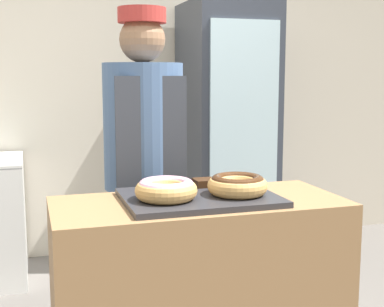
{
  "coord_description": "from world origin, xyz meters",
  "views": [
    {
      "loc": [
        -0.65,
        -2.02,
        1.39
      ],
      "look_at": [
        0.0,
        0.1,
        1.06
      ],
      "focal_mm": 50.0,
      "sensor_mm": 36.0,
      "label": 1
    }
  ],
  "objects_px": {
    "donut_chocolate_glaze": "(237,184)",
    "baker_person": "(144,174)",
    "beverage_fridge": "(227,133)",
    "brownie_back_right": "(205,183)",
    "serving_tray": "(199,198)",
    "donut_light_glaze": "(166,189)",
    "brownie_back_left": "(171,185)"
  },
  "relations": [
    {
      "from": "serving_tray",
      "to": "beverage_fridge",
      "type": "height_order",
      "value": "beverage_fridge"
    },
    {
      "from": "brownie_back_left",
      "to": "beverage_fridge",
      "type": "bearing_deg",
      "value": 61.59
    },
    {
      "from": "donut_light_glaze",
      "to": "donut_chocolate_glaze",
      "type": "xyz_separation_m",
      "value": [
        0.3,
        0.0,
        0.0
      ]
    },
    {
      "from": "donut_chocolate_glaze",
      "to": "baker_person",
      "type": "relative_size",
      "value": 0.14
    },
    {
      "from": "donut_chocolate_glaze",
      "to": "beverage_fridge",
      "type": "height_order",
      "value": "beverage_fridge"
    },
    {
      "from": "donut_chocolate_glaze",
      "to": "beverage_fridge",
      "type": "xyz_separation_m",
      "value": [
        0.62,
        1.77,
        0.01
      ]
    },
    {
      "from": "brownie_back_right",
      "to": "brownie_back_left",
      "type": "bearing_deg",
      "value": 180.0
    },
    {
      "from": "donut_chocolate_glaze",
      "to": "beverage_fridge",
      "type": "distance_m",
      "value": 1.87
    },
    {
      "from": "donut_light_glaze",
      "to": "brownie_back_left",
      "type": "height_order",
      "value": "donut_light_glaze"
    },
    {
      "from": "serving_tray",
      "to": "donut_chocolate_glaze",
      "type": "height_order",
      "value": "donut_chocolate_glaze"
    },
    {
      "from": "serving_tray",
      "to": "donut_chocolate_glaze",
      "type": "distance_m",
      "value": 0.17
    },
    {
      "from": "serving_tray",
      "to": "baker_person",
      "type": "bearing_deg",
      "value": 100.79
    },
    {
      "from": "serving_tray",
      "to": "beverage_fridge",
      "type": "relative_size",
      "value": 0.32
    },
    {
      "from": "serving_tray",
      "to": "donut_chocolate_glaze",
      "type": "xyz_separation_m",
      "value": [
        0.15,
        -0.04,
        0.06
      ]
    },
    {
      "from": "baker_person",
      "to": "beverage_fridge",
      "type": "relative_size",
      "value": 0.89
    },
    {
      "from": "brownie_back_left",
      "to": "baker_person",
      "type": "relative_size",
      "value": 0.05
    },
    {
      "from": "donut_chocolate_glaze",
      "to": "brownie_back_right",
      "type": "distance_m",
      "value": 0.21
    },
    {
      "from": "donut_chocolate_glaze",
      "to": "brownie_back_right",
      "type": "xyz_separation_m",
      "value": [
        -0.07,
        0.2,
        -0.03
      ]
    },
    {
      "from": "brownie_back_right",
      "to": "donut_chocolate_glaze",
      "type": "bearing_deg",
      "value": -69.47
    },
    {
      "from": "beverage_fridge",
      "to": "donut_light_glaze",
      "type": "bearing_deg",
      "value": -117.58
    },
    {
      "from": "brownie_back_left",
      "to": "brownie_back_right",
      "type": "bearing_deg",
      "value": 0.0
    },
    {
      "from": "donut_light_glaze",
      "to": "baker_person",
      "type": "height_order",
      "value": "baker_person"
    },
    {
      "from": "baker_person",
      "to": "donut_chocolate_glaze",
      "type": "bearing_deg",
      "value": -67.02
    },
    {
      "from": "donut_light_glaze",
      "to": "brownie_back_right",
      "type": "xyz_separation_m",
      "value": [
        0.23,
        0.2,
        -0.03
      ]
    },
    {
      "from": "serving_tray",
      "to": "brownie_back_right",
      "type": "relative_size",
      "value": 6.68
    },
    {
      "from": "donut_chocolate_glaze",
      "to": "brownie_back_left",
      "type": "distance_m",
      "value": 0.3
    },
    {
      "from": "brownie_back_right",
      "to": "beverage_fridge",
      "type": "relative_size",
      "value": 0.05
    },
    {
      "from": "donut_light_glaze",
      "to": "beverage_fridge",
      "type": "bearing_deg",
      "value": 62.42
    },
    {
      "from": "donut_chocolate_glaze",
      "to": "beverage_fridge",
      "type": "relative_size",
      "value": 0.13
    },
    {
      "from": "brownie_back_right",
      "to": "serving_tray",
      "type": "bearing_deg",
      "value": -115.92
    },
    {
      "from": "beverage_fridge",
      "to": "serving_tray",
      "type": "bearing_deg",
      "value": -114.15
    },
    {
      "from": "donut_chocolate_glaze",
      "to": "serving_tray",
      "type": "bearing_deg",
      "value": 164.22
    }
  ]
}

